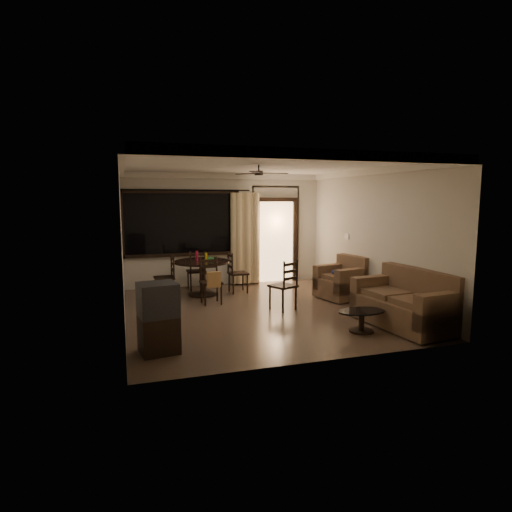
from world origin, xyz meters
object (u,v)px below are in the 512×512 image
object	(u,v)px
armchair	(343,281)
coffee_table	(362,318)
dining_chair_east	(238,280)
dining_chair_north	(197,278)
dining_table	(202,268)
tv_cabinet	(158,318)
sofa	(407,304)
side_chair	(283,295)
dining_chair_south	(211,289)
dining_chair_west	(165,285)

from	to	relation	value
armchair	coffee_table	bearing A→B (deg)	-125.00
dining_chair_east	dining_chair_north	size ratio (longest dim) A/B	1.00
dining_table	tv_cabinet	world-z (taller)	same
sofa	dining_chair_east	bearing A→B (deg)	115.07
sofa	coffee_table	bearing A→B (deg)	177.25
dining_table	tv_cabinet	bearing A→B (deg)	-109.95
sofa	side_chair	distance (m)	2.31
side_chair	dining_chair_east	bearing A→B (deg)	-100.63
dining_chair_east	side_chair	distance (m)	1.85
dining_chair_south	armchair	world-z (taller)	dining_chair_south
dining_chair_west	side_chair	world-z (taller)	side_chair
dining_table	side_chair	world-z (taller)	same
dining_chair_west	sofa	size ratio (longest dim) A/B	0.51
tv_cabinet	armchair	bearing A→B (deg)	19.36
dining_table	dining_chair_south	bearing A→B (deg)	-87.91
dining_chair_west	side_chair	size ratio (longest dim) A/B	0.95
dining_chair_west	dining_table	bearing A→B (deg)	90.07
dining_chair_east	side_chair	size ratio (longest dim) A/B	0.95
coffee_table	side_chair	world-z (taller)	side_chair
dining_chair_north	side_chair	world-z (taller)	side_chair
dining_chair_south	dining_table	bearing A→B (deg)	89.90
dining_table	dining_chair_west	world-z (taller)	dining_table
dining_chair_west	dining_chair_east	size ratio (longest dim) A/B	1.00
dining_chair_west	dining_chair_south	size ratio (longest dim) A/B	1.00
tv_cabinet	sofa	xyz separation A→B (m)	(4.17, 0.03, -0.13)
dining_chair_south	sofa	xyz separation A→B (m)	(2.89, -2.54, 0.08)
dining_chair_east	tv_cabinet	world-z (taller)	tv_cabinet
dining_chair_south	side_chair	xyz separation A→B (m)	(1.25, -0.91, -0.01)
dining_chair_west	dining_chair_north	distance (m)	1.03
dining_chair_east	side_chair	xyz separation A→B (m)	(0.45, -1.79, 0.02)
dining_table	dining_chair_east	distance (m)	0.90
dining_chair_north	sofa	bearing A→B (deg)	124.21
sofa	armchair	world-z (taller)	sofa
dining_chair_east	coffee_table	size ratio (longest dim) A/B	1.16
side_chair	armchair	bearing A→B (deg)	174.15
dining_chair_south	coffee_table	size ratio (longest dim) A/B	1.16
dining_chair_east	armchair	size ratio (longest dim) A/B	0.88
dining_chair_east	dining_chair_south	xyz separation A→B (m)	(-0.80, -0.89, 0.02)
dining_chair_north	sofa	xyz separation A→B (m)	(2.95, -4.00, 0.10)
dining_chair_east	side_chair	bearing A→B (deg)	-168.07
dining_chair_east	armchair	world-z (taller)	dining_chair_east
dining_table	sofa	distance (m)	4.49
dining_chair_south	coffee_table	xyz separation A→B (m)	(1.98, -2.60, -0.07)
dining_chair_south	sofa	world-z (taller)	sofa
armchair	side_chair	distance (m)	1.71
dining_table	dining_chair_south	size ratio (longest dim) A/B	1.32
dining_chair_west	dining_chair_north	world-z (taller)	same
dining_chair_south	dining_chair_north	bearing A→B (deg)	90.27
tv_cabinet	armchair	size ratio (longest dim) A/B	0.93
tv_cabinet	armchair	xyz separation A→B (m)	(4.15, 2.23, -0.13)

